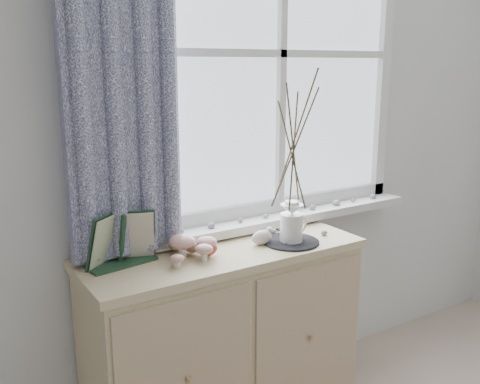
{
  "coord_description": "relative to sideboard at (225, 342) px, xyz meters",
  "views": [
    {
      "loc": [
        -1.22,
        -0.07,
        1.6
      ],
      "look_at": [
        -0.1,
        1.7,
        1.1
      ],
      "focal_mm": 40.0,
      "sensor_mm": 36.0,
      "label": 1
    }
  ],
  "objects": [
    {
      "name": "sideboard",
      "position": [
        0.0,
        0.0,
        0.0
      ],
      "size": [
        1.2,
        0.45,
        0.85
      ],
      "color": "beige",
      "rests_on": "ground"
    },
    {
      "name": "botanical_book",
      "position": [
        -0.42,
        0.03,
        0.53
      ],
      "size": [
        0.32,
        0.18,
        0.22
      ],
      "primitive_type": null,
      "rotation": [
        0.0,
        0.0,
        0.16
      ],
      "color": "#1B3925",
      "rests_on": "sideboard"
    },
    {
      "name": "toadstool_cluster",
      "position": [
        -0.16,
        -0.02,
        0.48
      ],
      "size": [
        0.23,
        0.16,
        0.1
      ],
      "color": "white",
      "rests_on": "sideboard"
    },
    {
      "name": "wooden_eggs",
      "position": [
        -0.14,
        0.02,
        0.45
      ],
      "size": [
        0.14,
        0.18,
        0.07
      ],
      "color": "tan",
      "rests_on": "sideboard"
    },
    {
      "name": "songbird_figurine",
      "position": [
        0.17,
        -0.03,
        0.46
      ],
      "size": [
        0.14,
        0.07,
        0.07
      ],
      "primitive_type": null,
      "rotation": [
        0.0,
        0.0,
        0.07
      ],
      "color": "beige",
      "rests_on": "sideboard"
    },
    {
      "name": "crocheted_doily",
      "position": [
        0.29,
        -0.08,
        0.43
      ],
      "size": [
        0.24,
        0.24,
        0.01
      ],
      "primitive_type": "cylinder",
      "color": "black",
      "rests_on": "sideboard"
    },
    {
      "name": "twig_pitcher",
      "position": [
        0.29,
        -0.08,
        0.85
      ],
      "size": [
        0.34,
        0.34,
        0.75
      ],
      "rotation": [
        0.0,
        0.0,
        0.37
      ],
      "color": "white",
      "rests_on": "crocheted_doily"
    },
    {
      "name": "sideboard_pebbles",
      "position": [
        0.35,
        -0.03,
        0.44
      ],
      "size": [
        0.25,
        0.19,
        0.02
      ],
      "color": "gray",
      "rests_on": "sideboard"
    }
  ]
}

